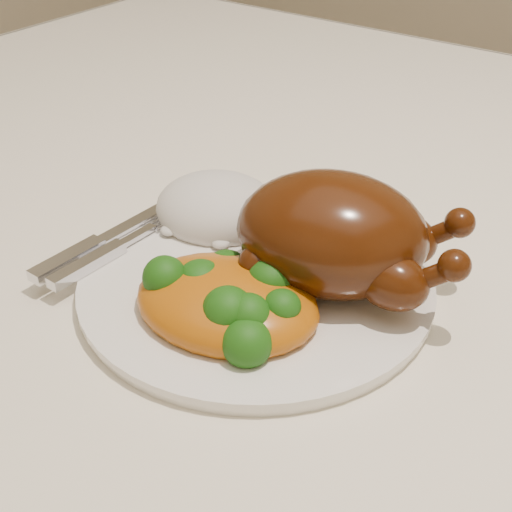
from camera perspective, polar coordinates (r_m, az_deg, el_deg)
The scene contains 7 objects.
dining_table at distance 0.71m, azimuth 17.73°, elevation -6.12°, with size 1.60×0.90×0.76m.
tablecloth at distance 0.66m, azimuth 18.80°, elevation -1.23°, with size 1.73×1.03×0.18m.
dinner_plate at distance 0.55m, azimuth 0.00°, elevation -2.22°, with size 0.27×0.27×0.01m, color white.
roast_chicken at distance 0.52m, azimuth 6.48°, elevation 1.69°, with size 0.19×0.15×0.09m.
rice_mound at distance 0.62m, azimuth -3.09°, elevation 3.78°, with size 0.13×0.12×0.06m.
mac_and_cheese at distance 0.50m, azimuth -2.09°, elevation -3.75°, with size 0.15×0.13×0.05m.
cutlery at distance 0.59m, azimuth -12.43°, elevation 0.55°, with size 0.03×0.16×0.01m.
Camera 1 is at (0.13, -0.54, 1.10)m, focal length 50.00 mm.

